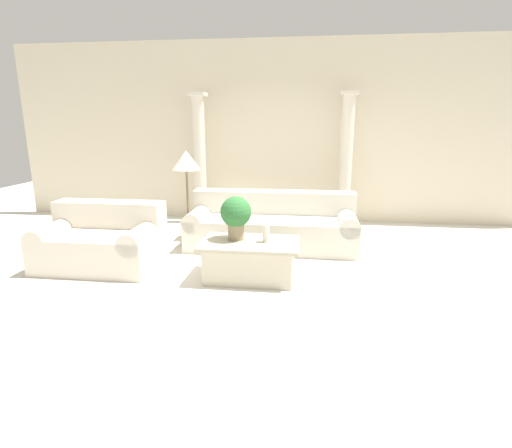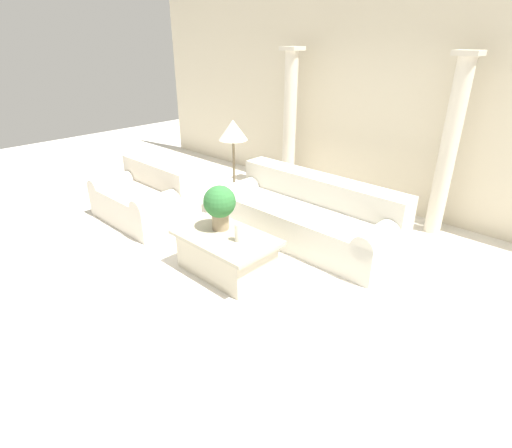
% 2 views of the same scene
% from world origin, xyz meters
% --- Properties ---
extents(ground_plane, '(16.00, 16.00, 0.00)m').
position_xyz_m(ground_plane, '(0.00, 0.00, 0.00)').
color(ground_plane, silver).
extents(wall_back, '(10.00, 0.06, 3.20)m').
position_xyz_m(wall_back, '(0.00, 2.68, 1.60)').
color(wall_back, beige).
rests_on(wall_back, ground_plane).
extents(sofa_long, '(2.43, 0.95, 0.78)m').
position_xyz_m(sofa_long, '(0.01, 0.96, 0.32)').
color(sofa_long, beige).
rests_on(sofa_long, ground_plane).
extents(loveseat, '(1.44, 0.95, 0.78)m').
position_xyz_m(loveseat, '(-2.07, -0.13, 0.32)').
color(loveseat, beige).
rests_on(loveseat, ground_plane).
extents(coffee_table, '(1.13, 0.71, 0.45)m').
position_xyz_m(coffee_table, '(-0.14, -0.35, 0.23)').
color(coffee_table, beige).
rests_on(coffee_table, ground_plane).
extents(potted_plant, '(0.36, 0.36, 0.51)m').
position_xyz_m(potted_plant, '(-0.31, -0.27, 0.75)').
color(potted_plant, '#937F60').
rests_on(potted_plant, coffee_table).
extents(pillar_candle, '(0.08, 0.08, 0.20)m').
position_xyz_m(pillar_candle, '(0.05, -0.34, 0.55)').
color(pillar_candle, silver).
rests_on(pillar_candle, coffee_table).
extents(floor_lamp, '(0.40, 0.40, 1.40)m').
position_xyz_m(floor_lamp, '(-1.21, 0.81, 1.20)').
color(floor_lamp, brown).
rests_on(floor_lamp, ground_plane).
extents(column_left, '(0.30, 0.30, 2.28)m').
position_xyz_m(column_left, '(-1.42, 2.29, 1.17)').
color(column_left, beige).
rests_on(column_left, ground_plane).
extents(column_right, '(0.30, 0.30, 2.28)m').
position_xyz_m(column_right, '(1.14, 2.29, 1.17)').
color(column_right, beige).
rests_on(column_right, ground_plane).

